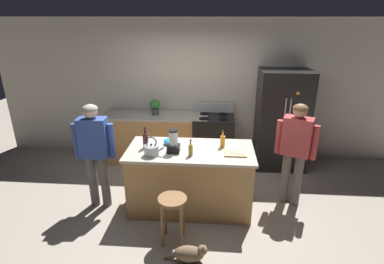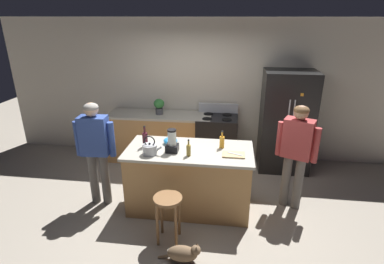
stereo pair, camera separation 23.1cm
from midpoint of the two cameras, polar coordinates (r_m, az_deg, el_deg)
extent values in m
plane|color=#9E9384|center=(4.78, 0.94, -13.70)|extent=(14.00, 14.00, 0.00)
cube|color=beige|center=(6.02, 3.19, 7.87)|extent=(8.00, 0.10, 2.70)
cube|color=#B7844C|center=(4.53, 0.98, -8.99)|extent=(1.74, 0.82, 0.91)
cube|color=#B2AD9E|center=(4.32, 1.01, -3.55)|extent=(1.80, 0.88, 0.04)
cube|color=#B7844C|center=(6.03, -4.88, -1.11)|extent=(2.00, 0.64, 0.91)
cube|color=#B2AD9E|center=(5.87, -5.02, 3.17)|extent=(2.00, 0.64, 0.04)
cube|color=black|center=(5.80, 18.34, 1.86)|extent=(0.90, 0.70, 1.84)
cylinder|color=#B7BABF|center=(5.42, 18.69, 1.51)|extent=(0.02, 0.02, 0.83)
cylinder|color=#B7BABF|center=(5.44, 19.51, 1.47)|extent=(0.02, 0.02, 0.83)
cube|color=orange|center=(5.34, 21.17, 6.54)|extent=(0.05, 0.01, 0.05)
cube|color=#268CD8|center=(5.51, 21.26, 0.85)|extent=(0.05, 0.01, 0.05)
cube|color=orange|center=(5.52, 22.67, 1.63)|extent=(0.05, 0.01, 0.05)
cube|color=purple|center=(5.55, 18.60, -1.55)|extent=(0.05, 0.01, 0.05)
cube|color=black|center=(5.87, 5.77, -1.58)|extent=(0.76, 0.64, 0.95)
cube|color=black|center=(5.59, 5.62, -3.30)|extent=(0.60, 0.01, 0.24)
cube|color=#B7BABF|center=(5.95, 6.07, 4.50)|extent=(0.76, 0.06, 0.18)
cylinder|color=black|center=(5.57, 4.03, 2.48)|extent=(0.18, 0.18, 0.01)
cylinder|color=black|center=(5.56, 7.74, 2.30)|extent=(0.18, 0.18, 0.01)
cylinder|color=black|center=(5.85, 4.23, 3.41)|extent=(0.18, 0.18, 0.01)
cylinder|color=black|center=(5.84, 7.76, 3.24)|extent=(0.18, 0.18, 0.01)
cylinder|color=#66605B|center=(4.86, -16.66, -8.35)|extent=(0.14, 0.14, 0.82)
cylinder|color=#66605B|center=(4.80, -14.62, -8.51)|extent=(0.14, 0.14, 0.82)
cube|color=#334C99|center=(4.53, -16.51, -0.68)|extent=(0.41, 0.24, 0.58)
cylinder|color=#334C99|center=(4.64, -19.34, -1.17)|extent=(0.10, 0.10, 0.52)
cylinder|color=#334C99|center=(4.47, -13.44, -1.37)|extent=(0.10, 0.10, 0.52)
sphere|color=#D8AD8C|center=(4.41, -17.03, 4.02)|extent=(0.21, 0.21, 0.20)
ellipsoid|color=gray|center=(4.40, -17.08, 4.46)|extent=(0.22, 0.22, 0.12)
cylinder|color=#66605B|center=(4.83, 20.63, -9.03)|extent=(0.17, 0.17, 0.82)
cylinder|color=#66605B|center=(4.86, 18.54, -8.59)|extent=(0.17, 0.17, 0.82)
cube|color=#B23F3F|center=(4.55, 20.64, -1.19)|extent=(0.45, 0.36, 0.57)
cylinder|color=#B23F3F|center=(4.54, 23.63, -2.36)|extent=(0.12, 0.12, 0.51)
cylinder|color=#B23F3F|center=(4.61, 17.54, -1.18)|extent=(0.12, 0.12, 0.51)
sphere|color=tan|center=(4.43, 21.27, 3.41)|extent=(0.26, 0.26, 0.20)
ellipsoid|color=brown|center=(4.42, 21.33, 3.84)|extent=(0.28, 0.28, 0.12)
cylinder|color=brown|center=(3.82, -2.81, -12.44)|extent=(0.36, 0.36, 0.04)
cylinder|color=brown|center=(3.93, -4.79, -17.10)|extent=(0.04, 0.04, 0.60)
cylinder|color=brown|center=(3.90, -1.27, -17.43)|extent=(0.04, 0.04, 0.60)
cylinder|color=brown|center=(4.12, -4.09, -15.11)|extent=(0.04, 0.04, 0.60)
cylinder|color=brown|center=(4.08, -0.75, -15.40)|extent=(0.04, 0.04, 0.60)
ellipsoid|color=brown|center=(3.85, 0.02, -21.92)|extent=(0.36, 0.18, 0.20)
sphere|color=brown|center=(3.79, 2.59, -21.34)|extent=(0.12, 0.12, 0.12)
cone|color=brown|center=(3.73, 2.73, -20.98)|extent=(0.04, 0.04, 0.03)
cone|color=brown|center=(3.77, 2.82, -20.37)|extent=(0.04, 0.04, 0.03)
cylinder|color=brown|center=(3.92, -3.12, -22.27)|extent=(0.20, 0.03, 0.10)
cylinder|color=#4C4C51|center=(5.85, -5.04, 3.92)|extent=(0.14, 0.14, 0.12)
ellipsoid|color=#337A38|center=(5.80, -5.09, 5.33)|extent=(0.20, 0.20, 0.18)
cube|color=black|center=(4.23, -2.18, -3.06)|extent=(0.17, 0.17, 0.10)
cylinder|color=silver|center=(4.17, -2.21, -1.16)|extent=(0.12, 0.12, 0.20)
cylinder|color=black|center=(4.13, -2.23, 0.30)|extent=(0.12, 0.12, 0.02)
cylinder|color=orange|center=(4.36, 7.16, -1.94)|extent=(0.07, 0.07, 0.17)
cylinder|color=orange|center=(4.32, 7.23, -0.47)|extent=(0.03, 0.03, 0.07)
cylinder|color=black|center=(4.30, 7.25, 0.07)|extent=(0.03, 0.03, 0.02)
cylinder|color=#471923|center=(4.39, -7.31, -1.48)|extent=(0.08, 0.08, 0.21)
cylinder|color=#471923|center=(4.34, -7.41, 0.35)|extent=(0.03, 0.03, 0.09)
cylinder|color=black|center=(4.32, -7.44, 1.00)|extent=(0.03, 0.03, 0.02)
cylinder|color=olive|center=(4.09, 0.97, -3.50)|extent=(0.06, 0.06, 0.15)
cylinder|color=olive|center=(4.05, 0.98, -2.09)|extent=(0.02, 0.02, 0.07)
cylinder|color=black|center=(4.03, 0.99, -1.55)|extent=(0.03, 0.03, 0.02)
ellipsoid|color=#268CD8|center=(4.48, -2.59, -1.67)|extent=(0.21, 0.21, 0.09)
cylinder|color=#B7BABF|center=(4.16, -6.35, -3.28)|extent=(0.20, 0.20, 0.14)
sphere|color=black|center=(4.13, -6.40, -2.21)|extent=(0.03, 0.03, 0.03)
cylinder|color=#B7BABF|center=(4.13, -4.60, -3.13)|extent=(0.09, 0.03, 0.08)
torus|color=black|center=(4.12, -6.42, -1.76)|extent=(0.16, 0.02, 0.16)
cube|color=tan|center=(4.18, 9.40, -4.24)|extent=(0.30, 0.20, 0.02)
cube|color=#B7BABF|center=(4.18, 9.69, -4.10)|extent=(0.21, 0.12, 0.01)
camera|label=1|loc=(0.12, -88.54, 0.57)|focal=28.39mm
camera|label=2|loc=(0.12, 91.46, -0.57)|focal=28.39mm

